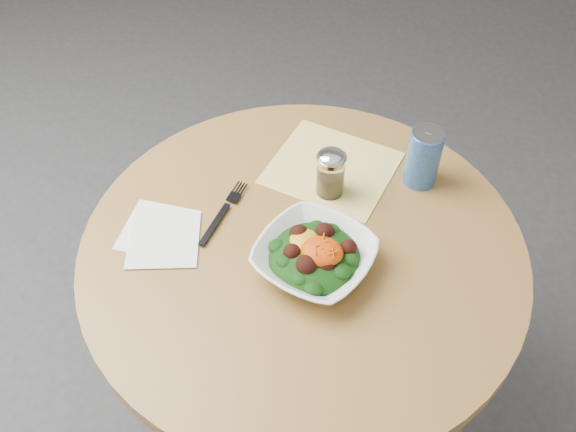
# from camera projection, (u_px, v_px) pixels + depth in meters

# --- Properties ---
(ground) EXTENTS (6.00, 6.00, 0.00)m
(ground) POSITION_uv_depth(u_px,v_px,m) (298.00, 409.00, 1.85)
(ground) COLOR #323234
(ground) RESTS_ON ground
(table) EXTENTS (0.90, 0.90, 0.75)m
(table) POSITION_uv_depth(u_px,v_px,m) (301.00, 301.00, 1.44)
(table) COLOR black
(table) RESTS_ON ground
(cloth_napkin) EXTENTS (0.30, 0.28, 0.00)m
(cloth_napkin) POSITION_uv_depth(u_px,v_px,m) (332.00, 168.00, 1.44)
(cloth_napkin) COLOR yellow
(cloth_napkin) RESTS_ON table
(paper_napkins) EXTENTS (0.19, 0.19, 0.00)m
(paper_napkins) POSITION_uv_depth(u_px,v_px,m) (161.00, 235.00, 1.30)
(paper_napkins) COLOR white
(paper_napkins) RESTS_ON table
(salad_bowl) EXTENTS (0.27, 0.27, 0.08)m
(salad_bowl) POSITION_uv_depth(u_px,v_px,m) (315.00, 256.00, 1.23)
(salad_bowl) COLOR white
(salad_bowl) RESTS_ON table
(fork) EXTENTS (0.04, 0.19, 0.00)m
(fork) POSITION_uv_depth(u_px,v_px,m) (224.00, 211.00, 1.34)
(fork) COLOR black
(fork) RESTS_ON table
(spice_shaker) EXTENTS (0.06, 0.06, 0.11)m
(spice_shaker) POSITION_uv_depth(u_px,v_px,m) (331.00, 173.00, 1.35)
(spice_shaker) COLOR silver
(spice_shaker) RESTS_ON table
(beverage_can) EXTENTS (0.07, 0.07, 0.14)m
(beverage_can) POSITION_uv_depth(u_px,v_px,m) (423.00, 157.00, 1.36)
(beverage_can) COLOR #0D3498
(beverage_can) RESTS_ON table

